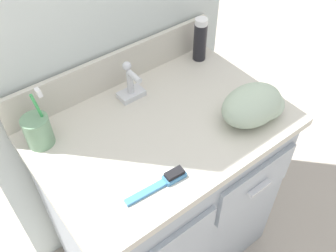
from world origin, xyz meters
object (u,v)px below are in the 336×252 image
at_px(toothbrush_cup, 38,131).
at_px(hand_towel, 255,105).
at_px(hairbrush, 164,181).
at_px(shaving_cream_can, 200,40).

distance_m(toothbrush_cup, hand_towel, 0.68).
xyz_separation_m(hairbrush, hand_towel, (0.39, 0.03, 0.04)).
height_order(toothbrush_cup, hand_towel, toothbrush_cup).
distance_m(shaving_cream_can, hand_towel, 0.36).
bearing_deg(shaving_cream_can, hairbrush, -140.26).
distance_m(toothbrush_cup, hairbrush, 0.41).
height_order(shaving_cream_can, hairbrush, shaving_cream_can).
xyz_separation_m(toothbrush_cup, hand_towel, (0.59, -0.32, 0.00)).
relative_size(toothbrush_cup, shaving_cream_can, 1.19).
relative_size(shaving_cream_can, hand_towel, 0.75).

